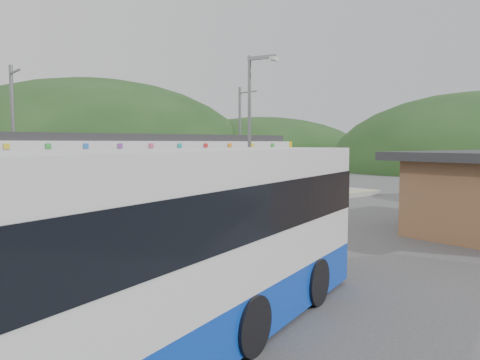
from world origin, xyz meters
TOP-DOWN VIEW (x-y plane):
  - ground at (0.00, 0.00)m, footprint 120.00×120.00m
  - hills at (6.19, 5.29)m, footprint 146.00×149.00m
  - platform at (0.00, 3.30)m, footprint 26.00×3.20m
  - yellow_line at (0.00, 2.00)m, footprint 26.00×0.10m
  - train at (-2.40, 6.00)m, footprint 20.44×3.01m
  - catenary_mast_west at (-7.00, 8.56)m, footprint 0.18×1.80m
  - catenary_mast_east at (7.00, 8.56)m, footprint 0.18×1.80m
  - bus at (-9.89, -9.60)m, footprint 11.95×6.50m
  - lamp_post at (-1.98, -3.13)m, footprint 0.48×1.16m

SIDE VIEW (x-z plane):
  - ground at x=0.00m, z-range 0.00..0.00m
  - hills at x=6.19m, z-range -13.00..13.00m
  - platform at x=0.00m, z-range 0.00..0.30m
  - yellow_line at x=0.00m, z-range 0.30..0.31m
  - bus at x=-9.89m, z-range -0.06..3.14m
  - train at x=-2.40m, z-range 0.19..3.93m
  - catenary_mast_west at x=-7.00m, z-range 0.15..7.15m
  - catenary_mast_east at x=7.00m, z-range 0.15..7.15m
  - lamp_post at x=-1.98m, z-range 0.61..6.96m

